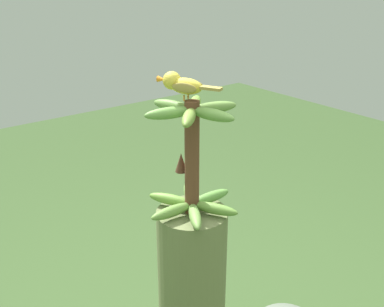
# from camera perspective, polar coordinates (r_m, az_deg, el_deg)

# --- Properties ---
(banana_bunch) EXTENTS (0.28, 0.30, 0.35)m
(banana_bunch) POSITION_cam_1_polar(r_m,az_deg,el_deg) (1.35, -0.04, -0.71)
(banana_bunch) COLOR brown
(banana_bunch) RESTS_ON banana_tree
(perched_bird) EXTENTS (0.19, 0.11, 0.08)m
(perched_bird) POSITION_cam_1_polar(r_m,az_deg,el_deg) (1.29, -1.37, 8.68)
(perched_bird) COLOR #C68933
(perched_bird) RESTS_ON banana_bunch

